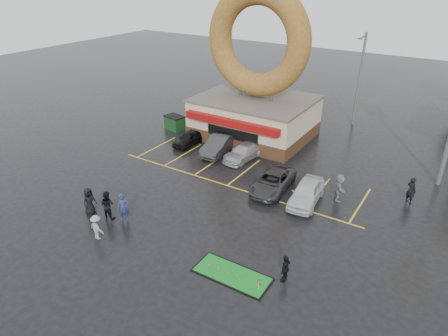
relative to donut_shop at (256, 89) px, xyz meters
The scene contains 18 objects.
ground 14.04m from the donut_shop, 76.98° to the right, with size 120.00×120.00×0.00m, color black.
donut_shop is the anchor object (origin of this frame).
streetlight_left 9.87m from the donut_shop, 135.22° to the left, with size 0.40×2.21×9.00m.
streetlight_mid 10.59m from the donut_shop, 48.62° to the left, with size 0.40×2.21×9.00m.
car_black 7.45m from the donut_shop, 127.88° to the right, with size 1.43×3.56×1.21m, color black.
car_dgrey 6.22m from the donut_shop, 97.20° to the right, with size 1.65×4.72×1.55m, color #2D2D2F.
car_silver 6.52m from the donut_shop, 70.58° to the right, with size 1.74×4.29×1.25m, color #B0B0B5.
car_grey 10.97m from the donut_shop, 53.98° to the right, with size 2.19×4.76×1.32m, color #313134.
car_white 12.82m from the donut_shop, 44.70° to the right, with size 1.74×4.34×1.48m, color silver.
person_blue 17.22m from the donut_shop, 90.27° to the right, with size 0.70×0.46×1.91m, color navy.
person_blackjkt 17.55m from the donut_shop, 93.90° to the right, with size 0.92×0.72×1.90m, color black.
person_hoodie 19.41m from the donut_shop, 90.10° to the right, with size 1.03×0.59×1.59m, color gray.
person_bystander 18.00m from the donut_shop, 98.09° to the right, with size 0.91×0.59×1.87m, color black.
person_cameraman 19.92m from the donut_shop, 56.74° to the right, with size 0.92×0.38×1.57m, color black.
person_walker_near 13.15m from the donut_shop, 34.41° to the right, with size 1.83×0.58×1.97m, color gray.
person_walker_far 15.85m from the donut_shop, 18.49° to the right, with size 0.69×0.46×1.91m, color black.
dumpster 8.74m from the donut_shop, 159.38° to the right, with size 1.80×1.20×1.30m, color #1B4821.
putting_green 19.84m from the donut_shop, 64.67° to the right, with size 4.15×1.85×0.52m.
Camera 1 is at (13.53, -18.23, 14.40)m, focal length 32.00 mm.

